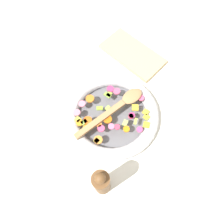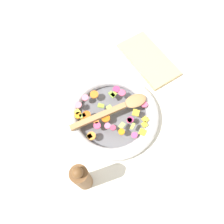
# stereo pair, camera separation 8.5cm
# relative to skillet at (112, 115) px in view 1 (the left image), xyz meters

# --- Properties ---
(ground_plane) EXTENTS (4.00, 4.00, 0.00)m
(ground_plane) POSITION_rel_skillet_xyz_m (0.00, 0.00, -0.02)
(ground_plane) COLOR silver
(skillet) EXTENTS (0.37, 0.37, 0.05)m
(skillet) POSITION_rel_skillet_xyz_m (0.00, 0.00, 0.00)
(skillet) COLOR slate
(skillet) RESTS_ON ground_plane
(chopped_vegetables) EXTENTS (0.27, 0.28, 0.01)m
(chopped_vegetables) POSITION_rel_skillet_xyz_m (0.00, 0.02, 0.03)
(chopped_vegetables) COLOR orange
(chopped_vegetables) RESTS_ON skillet
(wooden_spoon) EXTENTS (0.08, 0.32, 0.01)m
(wooden_spoon) POSITION_rel_skillet_xyz_m (-0.00, -0.02, 0.04)
(wooden_spoon) COLOR #A87F51
(wooden_spoon) RESTS_ON chopped_vegetables
(pepper_mill) EXTENTS (0.05, 0.05, 0.22)m
(pepper_mill) POSITION_rel_skillet_xyz_m (-0.16, 0.22, 0.08)
(pepper_mill) COLOR brown
(pepper_mill) RESTS_ON ground_plane
(cutting_board) EXTENTS (0.29, 0.15, 0.02)m
(cutting_board) POSITION_rel_skillet_xyz_m (0.15, -0.30, -0.01)
(cutting_board) COLOR tan
(cutting_board) RESTS_ON ground_plane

